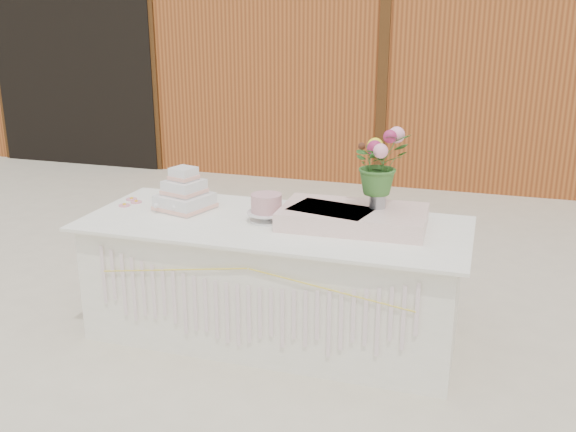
# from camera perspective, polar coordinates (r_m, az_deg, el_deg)

# --- Properties ---
(ground) EXTENTS (80.00, 80.00, 0.00)m
(ground) POSITION_cam_1_polar(r_m,az_deg,el_deg) (4.29, -1.22, -10.39)
(ground) COLOR beige
(ground) RESTS_ON ground
(barn) EXTENTS (12.60, 4.60, 3.30)m
(barn) POSITION_cam_1_polar(r_m,az_deg,el_deg) (9.67, 10.47, 15.27)
(barn) COLOR #A35422
(barn) RESTS_ON ground
(cake_table) EXTENTS (2.40, 1.00, 0.77)m
(cake_table) POSITION_cam_1_polar(r_m,az_deg,el_deg) (4.12, -1.28, -5.65)
(cake_table) COLOR white
(cake_table) RESTS_ON ground
(wedding_cake) EXTENTS (0.39, 0.39, 0.28)m
(wedding_cake) POSITION_cam_1_polar(r_m,az_deg,el_deg) (4.28, -9.18, 1.83)
(wedding_cake) COLOR silver
(wedding_cake) RESTS_ON cake_table
(pink_cake_stand) EXTENTS (0.24, 0.24, 0.18)m
(pink_cake_stand) POSITION_cam_1_polar(r_m,az_deg,el_deg) (3.97, -1.93, 0.87)
(pink_cake_stand) COLOR silver
(pink_cake_stand) RESTS_ON cake_table
(satin_runner) EXTENTS (0.89, 0.53, 0.11)m
(satin_runner) POSITION_cam_1_polar(r_m,az_deg,el_deg) (3.92, 5.83, -0.10)
(satin_runner) COLOR #FFD7CD
(satin_runner) RESTS_ON cake_table
(flower_vase) EXTENTS (0.10, 0.10, 0.14)m
(flower_vase) POSITION_cam_1_polar(r_m,az_deg,el_deg) (3.92, 7.99, 1.71)
(flower_vase) COLOR #A3A3A7
(flower_vase) RESTS_ON satin_runner
(bouquet) EXTENTS (0.45, 0.44, 0.38)m
(bouquet) POSITION_cam_1_polar(r_m,az_deg,el_deg) (3.86, 8.15, 5.38)
(bouquet) COLOR #3A6F2C
(bouquet) RESTS_ON flower_vase
(loose_flowers) EXTENTS (0.27, 0.40, 0.02)m
(loose_flowers) POSITION_cam_1_polar(r_m,az_deg,el_deg) (4.50, -13.78, 1.17)
(loose_flowers) COLOR pink
(loose_flowers) RESTS_ON cake_table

